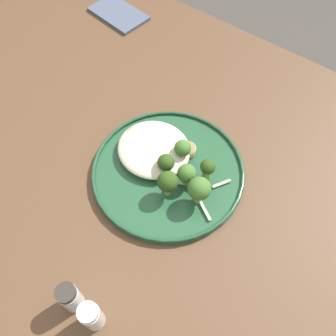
{
  "coord_description": "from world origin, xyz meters",
  "views": [
    {
      "loc": [
        -0.22,
        0.25,
        1.34
      ],
      "look_at": [
        0.01,
        -0.04,
        0.76
      ],
      "focal_mm": 39.21,
      "sensor_mm": 36.0,
      "label": 1
    }
  ],
  "objects": [
    {
      "name": "seared_scallop_on_noodles",
      "position": [
        0.06,
        -0.06,
        0.76
      ],
      "size": [
        0.02,
        0.02,
        0.01
      ],
      "color": "#E5C689",
      "rests_on": "dinner_plate"
    },
    {
      "name": "pepper_shaker",
      "position": [
        -0.02,
        0.24,
        0.77
      ],
      "size": [
        0.03,
        0.03,
        0.07
      ],
      "color": "white",
      "rests_on": "wooden_dining_table"
    },
    {
      "name": "noodle_bed",
      "position": [
        0.05,
        -0.06,
        0.76
      ],
      "size": [
        0.14,
        0.13,
        0.03
      ],
      "color": "beige",
      "rests_on": "dinner_plate"
    },
    {
      "name": "broccoli_floret_front_edge",
      "position": [
        -0.02,
        -0.01,
        0.79
      ],
      "size": [
        0.04,
        0.04,
        0.06
      ],
      "color": "#89A356",
      "rests_on": "dinner_plate"
    },
    {
      "name": "broccoli_floret_right_tilted",
      "position": [
        0.01,
        -0.04,
        0.78
      ],
      "size": [
        0.03,
        0.03,
        0.05
      ],
      "color": "#89A356",
      "rests_on": "dinner_plate"
    },
    {
      "name": "onion_sliver_curled_piece",
      "position": [
        -0.09,
        -0.08,
        0.75
      ],
      "size": [
        0.02,
        0.03,
        0.0
      ],
      "primitive_type": "cube",
      "rotation": [
        0.0,
        0.0,
        4.19
      ],
      "color": "silver",
      "rests_on": "dinner_plate"
    },
    {
      "name": "broccoli_floret_beside_noodles",
      "position": [
        -0.08,
        -0.03,
        0.79
      ],
      "size": [
        0.04,
        0.04,
        0.06
      ],
      "color": "#7A994C",
      "rests_on": "dinner_plate"
    },
    {
      "name": "folded_napkin",
      "position": [
        0.41,
        -0.35,
        0.74
      ],
      "size": [
        0.16,
        0.11,
        0.01
      ],
      "primitive_type": "cube",
      "rotation": [
        0.0,
        0.0,
        -0.12
      ],
      "color": "#4C566B",
      "rests_on": "wooden_dining_table"
    },
    {
      "name": "salt_shaker",
      "position": [
        -0.07,
        0.24,
        0.77
      ],
      "size": [
        0.03,
        0.03,
        0.07
      ],
      "color": "white",
      "rests_on": "wooden_dining_table"
    },
    {
      "name": "wooden_dining_table",
      "position": [
        0.0,
        0.0,
        0.66
      ],
      "size": [
        1.4,
        1.0,
        0.74
      ],
      "color": "brown",
      "rests_on": "ground"
    },
    {
      "name": "seared_scallop_large_seared",
      "position": [
        0.08,
        -0.05,
        0.76
      ],
      "size": [
        0.02,
        0.02,
        0.01
      ],
      "color": "beige",
      "rests_on": "dinner_plate"
    },
    {
      "name": "onion_sliver_short_strip",
      "position": [
        -0.05,
        -0.04,
        0.75
      ],
      "size": [
        0.05,
        0.03,
        0.0
      ],
      "primitive_type": "cube",
      "rotation": [
        0.0,
        0.0,
        3.66
      ],
      "color": "silver",
      "rests_on": "dinner_plate"
    },
    {
      "name": "broccoli_floret_split_head",
      "position": [
        -0.04,
        -0.04,
        0.78
      ],
      "size": [
        0.03,
        0.03,
        0.05
      ],
      "color": "#89A356",
      "rests_on": "dinner_plate"
    },
    {
      "name": "ground",
      "position": [
        0.0,
        0.0,
        0.0
      ],
      "size": [
        6.0,
        6.0,
        0.0
      ],
      "primitive_type": "plane",
      "color": "#47423D"
    },
    {
      "name": "broccoli_floret_near_rim",
      "position": [
        -0.0,
        -0.08,
        0.78
      ],
      "size": [
        0.03,
        0.03,
        0.05
      ],
      "color": "#7A994C",
      "rests_on": "dinner_plate"
    },
    {
      "name": "dinner_plate",
      "position": [
        0.01,
        -0.04,
        0.75
      ],
      "size": [
        0.29,
        0.29,
        0.02
      ],
      "color": "#235133",
      "rests_on": "wooden_dining_table"
    },
    {
      "name": "broccoli_floret_left_leaning",
      "position": [
        -0.06,
        -0.08,
        0.78
      ],
      "size": [
        0.03,
        0.03,
        0.05
      ],
      "color": "#89A356",
      "rests_on": "dinner_plate"
    },
    {
      "name": "onion_sliver_pale_crescent",
      "position": [
        0.01,
        -0.03,
        0.75
      ],
      "size": [
        0.04,
        0.01,
        0.0
      ],
      "primitive_type": "cube",
      "rotation": [
        0.0,
        0.0,
        0.23
      ],
      "color": "silver",
      "rests_on": "dinner_plate"
    },
    {
      "name": "seared_scallop_left_edge",
      "position": [
        0.11,
        -0.07,
        0.76
      ],
      "size": [
        0.03,
        0.03,
        0.02
      ],
      "color": "beige",
      "rests_on": "dinner_plate"
    },
    {
      "name": "seared_scallop_tilted_round",
      "position": [
        -0.0,
        -0.1,
        0.76
      ],
      "size": [
        0.03,
        0.03,
        0.02
      ],
      "color": "#DBB77A",
      "rests_on": "dinner_plate"
    },
    {
      "name": "onion_sliver_long_sliver",
      "position": [
        -0.09,
        -0.02,
        0.75
      ],
      "size": [
        0.05,
        0.03,
        0.0
      ],
      "primitive_type": "cube",
      "rotation": [
        0.0,
        0.0,
        5.77
      ],
      "color": "silver",
      "rests_on": "dinner_plate"
    }
  ]
}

